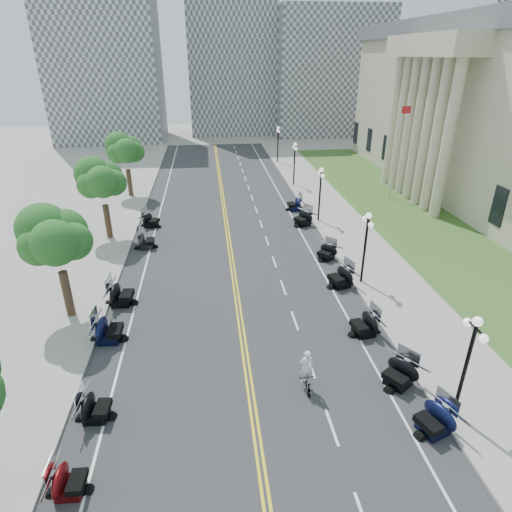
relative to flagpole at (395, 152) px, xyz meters
name	(u,v)px	position (x,y,z in m)	size (l,w,h in m)	color
ground	(241,324)	(-18.00, -22.00, -5.00)	(160.00, 160.00, 0.00)	gray
road	(230,252)	(-18.00, -12.00, -5.00)	(16.00, 90.00, 0.01)	#333335
centerline_yellow_a	(229,252)	(-18.12, -12.00, -4.99)	(0.12, 90.00, 0.00)	yellow
centerline_yellow_b	(232,252)	(-17.88, -12.00, -4.99)	(0.12, 90.00, 0.00)	yellow
edge_line_north	(310,249)	(-11.60, -12.00, -4.99)	(0.12, 90.00, 0.00)	white
edge_line_south	(148,256)	(-24.40, -12.00, -4.99)	(0.12, 90.00, 0.00)	white
lane_dash_4	(332,427)	(-14.80, -30.00, -4.99)	(0.12, 2.00, 0.00)	white
lane_dash_5	(310,365)	(-14.80, -26.00, -4.99)	(0.12, 2.00, 0.00)	white
lane_dash_6	(295,321)	(-14.80, -22.00, -4.99)	(0.12, 2.00, 0.00)	white
lane_dash_7	(283,287)	(-14.80, -18.00, -4.99)	(0.12, 2.00, 0.00)	white
lane_dash_8	(274,261)	(-14.80, -14.00, -4.99)	(0.12, 2.00, 0.00)	white
lane_dash_9	(267,241)	(-14.80, -10.00, -4.99)	(0.12, 2.00, 0.00)	white
lane_dash_10	(261,224)	(-14.80, -6.00, -4.99)	(0.12, 2.00, 0.00)	white
lane_dash_11	(256,210)	(-14.80, -2.00, -4.99)	(0.12, 2.00, 0.00)	white
lane_dash_12	(252,198)	(-14.80, 2.00, -4.99)	(0.12, 2.00, 0.00)	white
lane_dash_13	(248,187)	(-14.80, 6.00, -4.99)	(0.12, 2.00, 0.00)	white
lane_dash_14	(245,178)	(-14.80, 10.00, -4.99)	(0.12, 2.00, 0.00)	white
lane_dash_15	(243,171)	(-14.80, 14.00, -4.99)	(0.12, 2.00, 0.00)	white
lane_dash_16	(240,164)	(-14.80, 18.00, -4.99)	(0.12, 2.00, 0.00)	white
lane_dash_17	(238,158)	(-14.80, 22.00, -4.99)	(0.12, 2.00, 0.00)	white
lane_dash_18	(236,152)	(-14.80, 26.00, -4.99)	(0.12, 2.00, 0.00)	white
lane_dash_19	(234,147)	(-14.80, 30.00, -4.99)	(0.12, 2.00, 0.00)	white
sidewalk_north	(359,246)	(-7.50, -12.00, -4.92)	(5.00, 90.00, 0.15)	#9E9991
sidewalk_south	(94,258)	(-28.50, -12.00, -4.92)	(5.00, 90.00, 0.15)	#9E9991
lawn	(400,210)	(-0.50, -4.00, -4.95)	(9.00, 60.00, 0.10)	#356023
distant_block_a	(105,62)	(-36.00, 40.00, 8.00)	(18.00, 14.00, 26.00)	gray
distant_block_b	(231,49)	(-14.00, 46.00, 10.00)	(16.00, 12.00, 30.00)	gray
distant_block_c	(328,73)	(4.00, 43.00, 6.00)	(20.00, 14.00, 22.00)	gray
street_lamp_1	(465,369)	(-9.40, -30.00, -2.40)	(0.50, 1.20, 4.90)	black
street_lamp_2	(365,249)	(-9.40, -18.00, -2.40)	(0.50, 1.20, 4.90)	black
street_lamp_3	(320,195)	(-9.40, -6.00, -2.40)	(0.50, 1.20, 4.90)	black
street_lamp_4	(294,164)	(-9.40, 6.00, -2.40)	(0.50, 1.20, 4.90)	black
street_lamp_5	(278,145)	(-9.40, 18.00, -2.40)	(0.50, 1.20, 4.90)	black
flagpole	(395,152)	(0.00, 0.00, 0.00)	(1.10, 0.20, 10.00)	silver
tree_2	(56,244)	(-28.00, -20.00, -0.25)	(4.80, 4.80, 9.20)	#235619
tree_3	(102,184)	(-28.00, -8.00, -0.25)	(4.80, 4.80, 9.20)	#235619
tree_4	(126,153)	(-28.00, 4.00, -0.25)	(4.80, 4.80, 9.20)	#235619
motorcycle_n_3	(435,418)	(-10.71, -30.67, -4.28)	(2.05, 2.05, 1.43)	black
motorcycle_n_4	(400,372)	(-10.98, -27.83, -4.28)	(2.07, 2.07, 1.45)	black
motorcycle_n_5	(365,323)	(-11.22, -23.73, -4.27)	(2.08, 2.08, 1.46)	black
motorcycle_n_6	(341,276)	(-10.95, -18.23, -4.24)	(2.18, 2.18, 1.53)	black
motorcycle_n_7	(327,251)	(-10.77, -14.01, -4.34)	(1.88, 1.88, 1.32)	black
motorcycle_n_9	(303,217)	(-11.06, -6.79, -4.24)	(2.16, 2.16, 1.51)	black
motorcycle_n_10	(295,203)	(-10.97, -2.52, -4.28)	(2.06, 2.06, 1.44)	black
motorcycle_s_3	(68,480)	(-24.92, -31.81, -4.37)	(1.79, 1.79, 1.25)	#590A0C
motorcycle_s_4	(95,406)	(-24.75, -28.35, -4.34)	(1.89, 1.89, 1.32)	black
motorcycle_s_5	(108,328)	(-25.28, -22.72, -4.22)	(2.24, 2.24, 1.57)	black
motorcycle_s_6	(121,293)	(-25.23, -18.92, -4.22)	(2.23, 2.23, 1.56)	black
motorcycle_s_8	(146,240)	(-24.70, -10.34, -4.28)	(2.05, 2.05, 1.43)	black
motorcycle_s_9	(151,219)	(-24.82, -5.57, -4.30)	(2.01, 2.01, 1.41)	black
bicycle	(306,379)	(-15.42, -27.59, -4.47)	(0.50, 1.75, 1.05)	#A51414
cyclist_rider	(307,355)	(-15.42, -27.59, -3.04)	(0.66, 0.43, 1.81)	silver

